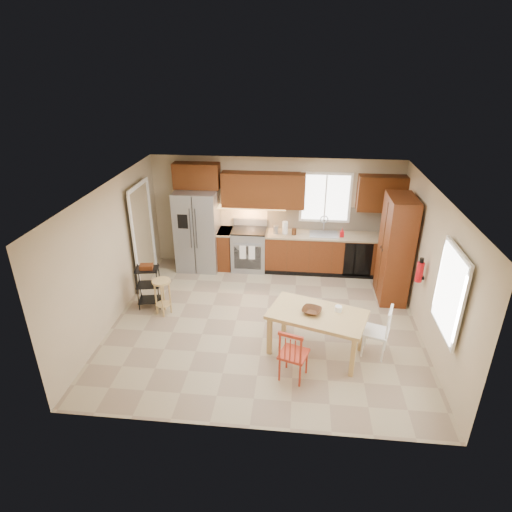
{
  "coord_description": "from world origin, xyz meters",
  "views": [
    {
      "loc": [
        0.51,
        -6.59,
        4.45
      ],
      "look_at": [
        -0.21,
        0.4,
        1.15
      ],
      "focal_mm": 30.0,
      "sensor_mm": 36.0,
      "label": 1
    }
  ],
  "objects_px": {
    "fire_extinguisher": "(420,272)",
    "utility_cart": "(149,287)",
    "soap_bottle": "(342,233)",
    "chair_red": "(294,353)",
    "bar_stool": "(163,297)",
    "dining_table": "(316,333)",
    "table_jar": "(338,310)",
    "chair_white": "(376,331)",
    "pantry": "(395,249)",
    "refrigerator": "(198,230)",
    "range_stove": "(249,250)",
    "table_bowl": "(311,313)"
  },
  "relations": [
    {
      "from": "dining_table",
      "to": "utility_cart",
      "type": "height_order",
      "value": "utility_cart"
    },
    {
      "from": "refrigerator",
      "to": "table_bowl",
      "type": "height_order",
      "value": "refrigerator"
    },
    {
      "from": "fire_extinguisher",
      "to": "chair_red",
      "type": "relative_size",
      "value": 0.41
    },
    {
      "from": "pantry",
      "to": "dining_table",
      "type": "distance_m",
      "value": 2.6
    },
    {
      "from": "fire_extinguisher",
      "to": "chair_white",
      "type": "bearing_deg",
      "value": -131.93
    },
    {
      "from": "chair_red",
      "to": "chair_white",
      "type": "relative_size",
      "value": 1.0
    },
    {
      "from": "range_stove",
      "to": "table_jar",
      "type": "height_order",
      "value": "range_stove"
    },
    {
      "from": "pantry",
      "to": "bar_stool",
      "type": "xyz_separation_m",
      "value": [
        -4.36,
        -1.09,
        -0.7
      ]
    },
    {
      "from": "range_stove",
      "to": "dining_table",
      "type": "distance_m",
      "value": 3.3
    },
    {
      "from": "pantry",
      "to": "dining_table",
      "type": "relative_size",
      "value": 1.39
    },
    {
      "from": "chair_white",
      "to": "bar_stool",
      "type": "height_order",
      "value": "chair_white"
    },
    {
      "from": "range_stove",
      "to": "soap_bottle",
      "type": "height_order",
      "value": "soap_bottle"
    },
    {
      "from": "chair_red",
      "to": "dining_table",
      "type": "bearing_deg",
      "value": 79.55
    },
    {
      "from": "soap_bottle",
      "to": "utility_cart",
      "type": "distance_m",
      "value": 4.19
    },
    {
      "from": "soap_bottle",
      "to": "table_bowl",
      "type": "distance_m",
      "value": 2.97
    },
    {
      "from": "refrigerator",
      "to": "fire_extinguisher",
      "type": "distance_m",
      "value": 4.76
    },
    {
      "from": "table_bowl",
      "to": "bar_stool",
      "type": "relative_size",
      "value": 0.43
    },
    {
      "from": "fire_extinguisher",
      "to": "bar_stool",
      "type": "height_order",
      "value": "fire_extinguisher"
    },
    {
      "from": "soap_bottle",
      "to": "chair_white",
      "type": "distance_m",
      "value": 2.9
    },
    {
      "from": "soap_bottle",
      "to": "bar_stool",
      "type": "distance_m",
      "value": 4.0
    },
    {
      "from": "chair_white",
      "to": "table_bowl",
      "type": "xyz_separation_m",
      "value": [
        -1.04,
        -0.05,
        0.3
      ]
    },
    {
      "from": "fire_extinguisher",
      "to": "range_stove",
      "type": "bearing_deg",
      "value": 147.38
    },
    {
      "from": "chair_white",
      "to": "bar_stool",
      "type": "xyz_separation_m",
      "value": [
        -3.78,
        0.84,
        -0.09
      ]
    },
    {
      "from": "bar_stool",
      "to": "chair_red",
      "type": "bearing_deg",
      "value": -21.56
    },
    {
      "from": "pantry",
      "to": "utility_cart",
      "type": "height_order",
      "value": "pantry"
    },
    {
      "from": "dining_table",
      "to": "chair_red",
      "type": "xyz_separation_m",
      "value": [
        -0.35,
        -0.65,
        0.08
      ]
    },
    {
      "from": "soap_bottle",
      "to": "chair_white",
      "type": "height_order",
      "value": "soap_bottle"
    },
    {
      "from": "fire_extinguisher",
      "to": "table_bowl",
      "type": "height_order",
      "value": "fire_extinguisher"
    },
    {
      "from": "refrigerator",
      "to": "bar_stool",
      "type": "xyz_separation_m",
      "value": [
        -0.23,
        -2.02,
        -0.56
      ]
    },
    {
      "from": "chair_white",
      "to": "table_jar",
      "type": "xyz_separation_m",
      "value": [
        -0.62,
        0.04,
        0.33
      ]
    },
    {
      "from": "range_stove",
      "to": "table_bowl",
      "type": "distance_m",
      "value": 3.27
    },
    {
      "from": "dining_table",
      "to": "table_jar",
      "type": "bearing_deg",
      "value": 33.8
    },
    {
      "from": "fire_extinguisher",
      "to": "utility_cart",
      "type": "relative_size",
      "value": 0.42
    },
    {
      "from": "soap_bottle",
      "to": "pantry",
      "type": "xyz_separation_m",
      "value": [
        0.95,
        -0.9,
        0.05
      ]
    },
    {
      "from": "soap_bottle",
      "to": "chair_red",
      "type": "distance_m",
      "value": 3.69
    },
    {
      "from": "table_bowl",
      "to": "table_jar",
      "type": "bearing_deg",
      "value": 12.53
    },
    {
      "from": "soap_bottle",
      "to": "table_jar",
      "type": "height_order",
      "value": "soap_bottle"
    },
    {
      "from": "chair_red",
      "to": "table_jar",
      "type": "relative_size",
      "value": 7.12
    },
    {
      "from": "soap_bottle",
      "to": "bar_stool",
      "type": "height_order",
      "value": "soap_bottle"
    },
    {
      "from": "table_jar",
      "to": "chair_white",
      "type": "bearing_deg",
      "value": -4.09
    },
    {
      "from": "soap_bottle",
      "to": "table_bowl",
      "type": "relative_size",
      "value": 0.62
    },
    {
      "from": "soap_bottle",
      "to": "bar_stool",
      "type": "xyz_separation_m",
      "value": [
        -3.41,
        -1.99,
        -0.64
      ]
    },
    {
      "from": "soap_bottle",
      "to": "utility_cart",
      "type": "relative_size",
      "value": 0.22
    },
    {
      "from": "table_jar",
      "to": "bar_stool",
      "type": "bearing_deg",
      "value": 165.91
    },
    {
      "from": "soap_bottle",
      "to": "refrigerator",
      "type": "bearing_deg",
      "value": 179.55
    },
    {
      "from": "dining_table",
      "to": "utility_cart",
      "type": "bearing_deg",
      "value": 178.49
    },
    {
      "from": "table_jar",
      "to": "dining_table",
      "type": "bearing_deg",
      "value": -164.05
    },
    {
      "from": "chair_red",
      "to": "table_jar",
      "type": "bearing_deg",
      "value": 65.43
    },
    {
      "from": "refrigerator",
      "to": "dining_table",
      "type": "distance_m",
      "value": 3.93
    },
    {
      "from": "soap_bottle",
      "to": "utility_cart",
      "type": "xyz_separation_m",
      "value": [
        -3.75,
        -1.76,
        -0.57
      ]
    }
  ]
}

